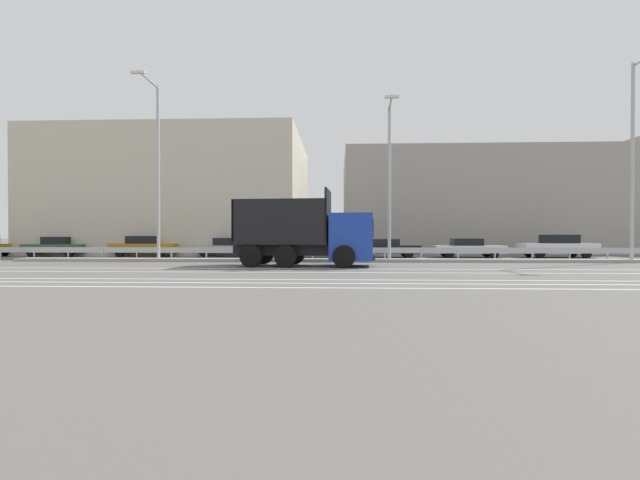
{
  "coord_description": "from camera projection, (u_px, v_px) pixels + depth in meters",
  "views": [
    {
      "loc": [
        0.45,
        -21.4,
        1.48
      ],
      "look_at": [
        -0.51,
        0.93,
        1.24
      ],
      "focal_mm": 24.0,
      "sensor_mm": 36.0,
      "label": 1
    }
  ],
  "objects": [
    {
      "name": "parked_car_3",
      "position": [
        227.0,
        247.0,
        29.39
      ],
      "size": [
        4.22,
        2.01,
        1.31
      ],
      "rotation": [
        0.0,
        0.0,
        1.53
      ],
      "color": "#A3A3A8",
      "rests_on": "ground_plane"
    },
    {
      "name": "street_lamp_2",
      "position": [
        390.0,
        174.0,
        23.64
      ],
      "size": [
        0.71,
        2.62,
        8.67
      ],
      "color": "#ADADB2",
      "rests_on": "ground_plane"
    },
    {
      "name": "lane_strip_0",
      "position": [
        300.0,
        269.0,
        18.95
      ],
      "size": [
        65.3,
        0.16,
        0.01
      ],
      "primitive_type": "cube",
      "color": "silver",
      "rests_on": "ground_plane"
    },
    {
      "name": "background_building_1",
      "position": [
        466.0,
        205.0,
        39.46
      ],
      "size": [
        22.4,
        13.63,
        8.58
      ],
      "primitive_type": "cube",
      "color": "gray",
      "rests_on": "ground_plane"
    },
    {
      "name": "parked_car_6",
      "position": [
        468.0,
        248.0,
        28.53
      ],
      "size": [
        4.61,
        2.21,
        1.27
      ],
      "rotation": [
        0.0,
        0.0,
        -1.64
      ],
      "color": "silver",
      "rests_on": "ground_plane"
    },
    {
      "name": "lane_strip_4",
      "position": [
        279.0,
        288.0,
        12.12
      ],
      "size": [
        65.3,
        0.16,
        0.01
      ],
      "primitive_type": "cube",
      "color": "silver",
      "rests_on": "ground_plane"
    },
    {
      "name": "lane_strip_2",
      "position": [
        288.0,
        280.0,
        14.32
      ],
      "size": [
        65.3,
        0.16,
        0.01
      ],
      "primitive_type": "cube",
      "color": "silver",
      "rests_on": "ground_plane"
    },
    {
      "name": "parked_car_2",
      "position": [
        146.0,
        246.0,
        29.77
      ],
      "size": [
        4.72,
        2.05,
        1.44
      ],
      "rotation": [
        0.0,
        0.0,
        -1.63
      ],
      "color": "#B27A14",
      "rests_on": "ground_plane"
    },
    {
      "name": "street_lamp_1",
      "position": [
        157.0,
        163.0,
        23.99
      ],
      "size": [
        0.71,
        2.73,
        9.97
      ],
      "color": "#ADADB2",
      "rests_on": "ground_plane"
    },
    {
      "name": "median_guardrail",
      "position": [
        331.0,
        251.0,
        24.78
      ],
      "size": [
        65.3,
        0.09,
        0.78
      ],
      "color": "#9EA0A5",
      "rests_on": "ground_plane"
    },
    {
      "name": "parked_car_4",
      "position": [
        313.0,
        248.0,
        28.7
      ],
      "size": [
        4.77,
        1.92,
        1.25
      ],
      "rotation": [
        0.0,
        0.0,
        1.53
      ],
      "color": "#A3A3A8",
      "rests_on": "ground_plane"
    },
    {
      "name": "street_lamp_3",
      "position": [
        635.0,
        152.0,
        22.93
      ],
      "size": [
        0.7,
        2.59,
        10.8
      ],
      "color": "#ADADB2",
      "rests_on": "ground_plane"
    },
    {
      "name": "lane_strip_3",
      "position": [
        284.0,
        283.0,
        13.24
      ],
      "size": [
        65.3,
        0.16,
        0.01
      ],
      "primitive_type": "cube",
      "color": "silver",
      "rests_on": "ground_plane"
    },
    {
      "name": "parked_car_5",
      "position": [
        386.0,
        248.0,
        28.47
      ],
      "size": [
        4.29,
        1.83,
        1.24
      ],
      "rotation": [
        0.0,
        0.0,
        -1.58
      ],
      "color": "black",
      "rests_on": "ground_plane"
    },
    {
      "name": "parked_car_1",
      "position": [
        58.0,
        246.0,
        30.12
      ],
      "size": [
        4.24,
        2.15,
        1.38
      ],
      "rotation": [
        0.0,
        0.0,
        1.64
      ],
      "color": "#335B33",
      "rests_on": "ground_plane"
    },
    {
      "name": "median_road_sign",
      "position": [
        354.0,
        237.0,
        23.91
      ],
      "size": [
        0.84,
        0.16,
        2.59
      ],
      "color": "white",
      "rests_on": "ground_plane"
    },
    {
      "name": "dump_truck",
      "position": [
        321.0,
        239.0,
        20.63
      ],
      "size": [
        6.87,
        3.09,
        3.69
      ],
      "rotation": [
        0.0,
        0.0,
        -1.64
      ],
      "color": "#19389E",
      "rests_on": "ground_plane"
    },
    {
      "name": "background_building_0",
      "position": [
        185.0,
        197.0,
        36.79
      ],
      "size": [
        20.16,
        14.21,
        9.56
      ],
      "primitive_type": "cube",
      "color": "beige",
      "rests_on": "ground_plane"
    },
    {
      "name": "lane_strip_1",
      "position": [
        296.0,
        272.0,
        17.1
      ],
      "size": [
        65.3,
        0.16,
        0.01
      ],
      "primitive_type": "cube",
      "color": "silver",
      "rests_on": "ground_plane"
    },
    {
      "name": "median_island",
      "position": [
        330.0,
        260.0,
        23.98
      ],
      "size": [
        35.92,
        1.1,
        0.18
      ],
      "primitive_type": "cube",
      "color": "gray",
      "rests_on": "ground_plane"
    },
    {
      "name": "ground_plane",
      "position": [
        329.0,
        265.0,
        21.41
      ],
      "size": [
        320.0,
        320.0,
        0.0
      ],
      "primitive_type": "plane",
      "color": "#605E5B"
    },
    {
      "name": "parked_car_7",
      "position": [
        557.0,
        246.0,
        28.42
      ],
      "size": [
        4.72,
        1.89,
        1.53
      ],
      "rotation": [
        0.0,
        0.0,
        1.56
      ],
      "color": "silver",
      "rests_on": "ground_plane"
    }
  ]
}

